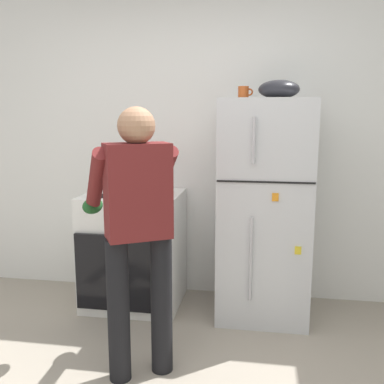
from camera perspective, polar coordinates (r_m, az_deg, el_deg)
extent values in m
cube|color=white|center=(3.73, 1.18, 7.00)|extent=(6.00, 0.10, 2.70)
cube|color=silver|center=(3.39, 9.45, -2.28)|extent=(0.68, 0.68, 1.67)
cube|color=black|center=(3.00, 9.60, 1.29)|extent=(0.67, 0.01, 0.01)
cylinder|color=#B7B7BC|center=(3.11, 7.71, -8.78)|extent=(0.02, 0.02, 0.61)
cylinder|color=#B7B7BC|center=(2.95, 8.10, 6.72)|extent=(0.02, 0.02, 0.31)
cube|color=yellow|center=(3.12, 13.73, -7.45)|extent=(0.04, 0.01, 0.06)
cube|color=orange|center=(3.02, 10.87, -0.67)|extent=(0.04, 0.01, 0.06)
cube|color=white|center=(3.63, -7.58, -7.42)|extent=(0.76, 0.64, 0.93)
cube|color=black|center=(3.37, -9.16, -10.24)|extent=(0.53, 0.01, 0.33)
cylinder|color=black|center=(3.45, -11.36, -0.49)|extent=(0.17, 0.17, 0.01)
cylinder|color=black|center=(3.34, -5.48, -0.69)|extent=(0.17, 0.17, 0.01)
cylinder|color=black|center=(3.71, -9.80, 0.32)|extent=(0.17, 0.17, 0.01)
cylinder|color=black|center=(3.61, -4.32, 0.16)|extent=(0.17, 0.17, 0.01)
cylinder|color=silver|center=(3.31, -13.73, -2.12)|extent=(0.04, 0.03, 0.04)
cylinder|color=silver|center=(3.25, -10.97, -2.25)|extent=(0.04, 0.03, 0.04)
cylinder|color=silver|center=(3.19, -7.93, -2.38)|extent=(0.04, 0.03, 0.04)
cylinder|color=silver|center=(3.15, -4.97, -2.50)|extent=(0.04, 0.03, 0.04)
cube|color=black|center=(3.36, -9.22, -10.51)|extent=(0.72, 0.03, 0.59)
cylinder|color=black|center=(2.65, -9.61, -15.12)|extent=(0.13, 0.13, 0.86)
cylinder|color=black|center=(2.71, -4.02, -14.46)|extent=(0.13, 0.13, 0.86)
cube|color=maroon|center=(2.46, -7.13, 0.12)|extent=(0.41, 0.35, 0.54)
sphere|color=#A37556|center=(2.43, -7.32, 8.62)|extent=(0.21, 0.21, 0.21)
sphere|color=#333333|center=(2.43, -7.30, 7.75)|extent=(0.15, 0.15, 0.15)
cylinder|color=maroon|center=(2.63, -12.45, 1.31)|extent=(0.31, 0.46, 0.44)
cylinder|color=maroon|center=(2.71, -4.04, 1.79)|extent=(0.31, 0.46, 0.44)
ellipsoid|color=#1E5123|center=(2.86, -12.89, -1.78)|extent=(0.12, 0.18, 0.10)
ellipsoid|color=#1E5123|center=(2.94, -5.14, -1.26)|extent=(0.12, 0.18, 0.10)
cylinder|color=red|center=(3.42, -5.46, 0.53)|extent=(0.26, 0.26, 0.10)
cube|color=black|center=(3.46, -7.94, 1.19)|extent=(0.05, 0.03, 0.02)
cube|color=black|center=(3.38, -2.94, 1.07)|extent=(0.05, 0.03, 0.02)
cylinder|color=#B24C1E|center=(3.37, 6.75, 12.80)|extent=(0.08, 0.08, 0.10)
torus|color=#B24C1E|center=(3.37, 7.52, 12.86)|extent=(0.06, 0.01, 0.06)
cylinder|color=brown|center=(3.79, -11.25, 1.88)|extent=(0.05, 0.05, 0.18)
ellipsoid|color=black|center=(3.32, 11.33, 13.06)|extent=(0.30, 0.30, 0.13)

